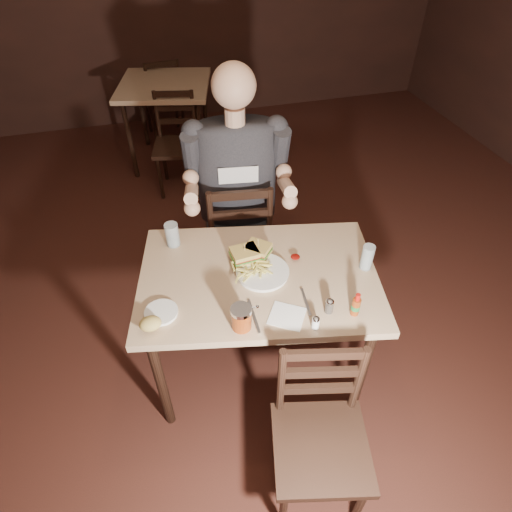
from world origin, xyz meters
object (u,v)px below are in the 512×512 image
object	(u,v)px
bg_table	(165,93)
side_plate	(161,313)
chair_near	(321,447)
dinner_plate	(263,273)
hot_sauce	(356,304)
bg_chair_far	(163,98)
glass_right	(367,257)
bg_chair_near	(177,147)
main_table	(259,288)
glass_left	(172,235)
syrup_dispenser	(241,318)
chair_far	(239,233)
diner	(237,164)

from	to	relation	value
bg_table	side_plate	xyz separation A→B (m)	(-0.31, -2.71, 0.09)
chair_near	dinner_plate	bearing A→B (deg)	107.42
dinner_plate	hot_sauce	size ratio (longest dim) A/B	2.05
bg_chair_far	glass_right	bearing A→B (deg)	94.86
chair_near	bg_chair_far	size ratio (longest dim) A/B	1.02
bg_chair_near	glass_right	bearing A→B (deg)	-59.87
main_table	glass_left	world-z (taller)	glass_left
bg_chair_near	main_table	bearing A→B (deg)	-72.91
syrup_dispenser	side_plate	bearing A→B (deg)	165.35
bg_table	syrup_dispenser	size ratio (longest dim) A/B	8.49
hot_sauce	side_plate	size ratio (longest dim) A/B	0.85
main_table	bg_table	distance (m)	2.60
glass_right	side_plate	world-z (taller)	glass_right
bg_table	chair_near	world-z (taller)	chair_near
bg_table	chair_far	distance (m)	1.92
bg_chair_near	side_plate	size ratio (longest dim) A/B	5.88
bg_table	glass_right	size ratio (longest dim) A/B	7.31
dinner_plate	side_plate	distance (m)	0.51
glass_right	side_plate	xyz separation A→B (m)	(-0.99, -0.03, -0.06)
bg_table	side_plate	size ratio (longest dim) A/B	6.80
main_table	syrup_dispenser	world-z (taller)	syrup_dispenser
main_table	chair_near	xyz separation A→B (m)	(0.07, -0.71, -0.25)
diner	side_plate	bearing A→B (deg)	-115.99
glass_left	glass_right	bearing A→B (deg)	-25.63
chair_far	main_table	bearing A→B (deg)	93.24
hot_sauce	side_plate	distance (m)	0.84
bg_chair_near	hot_sauce	world-z (taller)	hot_sauce
syrup_dispenser	bg_chair_near	bearing A→B (deg)	102.17
chair_far	dinner_plate	xyz separation A→B (m)	(-0.05, -0.71, 0.32)
chair_far	syrup_dispenser	world-z (taller)	chair_far
bg_table	chair_far	size ratio (longest dim) A/B	1.07
main_table	chair_far	world-z (taller)	chair_far
bg_chair_far	syrup_dispenser	world-z (taller)	syrup_dispenser
side_plate	diner	bearing A→B (deg)	55.49
main_table	syrup_dispenser	bearing A→B (deg)	-118.97
bg_table	hot_sauce	bearing A→B (deg)	-80.33
syrup_dispenser	hot_sauce	bearing A→B (deg)	4.82
bg_chair_near	diner	world-z (taller)	diner
bg_chair_near	side_plate	xyz separation A→B (m)	(-0.31, -2.16, 0.36)
bg_chair_near	dinner_plate	bearing A→B (deg)	-72.34
bg_chair_far	side_plate	distance (m)	3.30
bg_chair_far	side_plate	xyz separation A→B (m)	(-0.31, -3.26, 0.36)
chair_near	side_plate	bearing A→B (deg)	145.78
main_table	glass_left	xyz separation A→B (m)	(-0.36, 0.34, 0.15)
bg_chair_near	side_plate	bearing A→B (deg)	-85.63
dinner_plate	main_table	bearing A→B (deg)	-166.40
chair_far	glass_right	distance (m)	0.99
chair_near	side_plate	world-z (taller)	chair_near
glass_right	dinner_plate	bearing A→B (deg)	169.70
bg_table	glass_right	bearing A→B (deg)	-75.85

